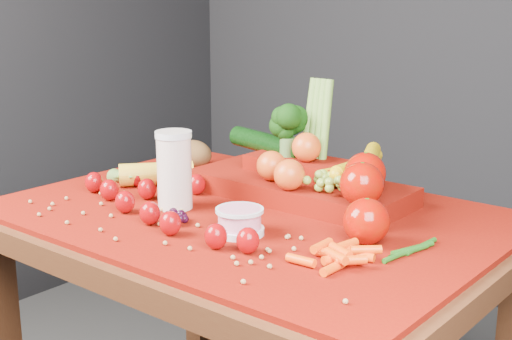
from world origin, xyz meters
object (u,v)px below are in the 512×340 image
Objects in this scene: table at (250,257)px; produce_mound at (311,175)px; yogurt_bowl at (240,220)px; milk_glass at (174,167)px.

produce_mound is (0.05, 0.15, 0.17)m from table.
yogurt_bowl is (0.08, -0.13, 0.14)m from table.
milk_glass is at bearing -129.78° from produce_mound.
milk_glass is (-0.14, -0.09, 0.20)m from table.
yogurt_bowl is at bearing -10.89° from milk_glass.
yogurt_bowl is 0.16× the size of produce_mound.
produce_mound reaches higher than milk_glass.
table is 0.26m from milk_glass.
produce_mound is at bearing 95.20° from yogurt_bowl.
table is 11.35× the size of yogurt_bowl.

